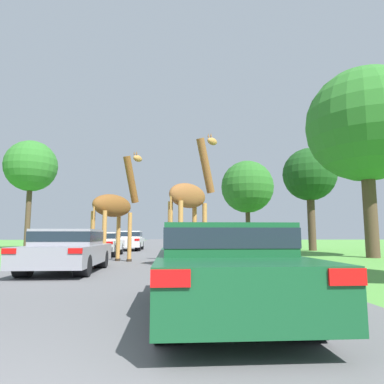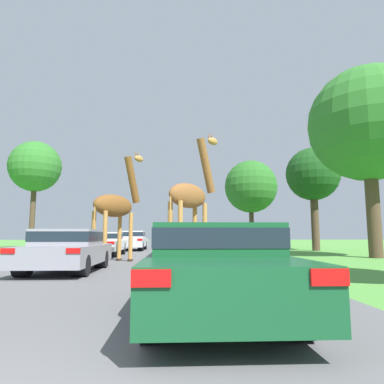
{
  "view_description": "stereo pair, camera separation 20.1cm",
  "coord_description": "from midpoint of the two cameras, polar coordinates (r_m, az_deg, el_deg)",
  "views": [
    {
      "loc": [
        0.93,
        -1.06,
        1.09
      ],
      "look_at": [
        1.74,
        11.19,
        2.64
      ],
      "focal_mm": 32.0,
      "sensor_mm": 36.0,
      "label": 1
    },
    {
      "loc": [
        1.13,
        -1.08,
        1.09
      ],
      "look_at": [
        1.74,
        11.19,
        2.64
      ],
      "focal_mm": 32.0,
      "sensor_mm": 36.0,
      "label": 2
    }
  ],
  "objects": [
    {
      "name": "car_queue_right",
      "position": [
        25.28,
        -10.59,
        -7.85
      ],
      "size": [
        1.81,
        4.48,
        1.38
      ],
      "color": "silver",
      "rests_on": "ground"
    },
    {
      "name": "tree_mid_field",
      "position": [
        32.09,
        9.02,
        0.83
      ],
      "size": [
        4.83,
        4.83,
        7.95
      ],
      "color": "#4C3828",
      "rests_on": "ground"
    },
    {
      "name": "car_queue_left",
      "position": [
        18.91,
        -15.13,
        -8.17
      ],
      "size": [
        1.88,
        4.38,
        1.23
      ],
      "color": "silver",
      "rests_on": "ground"
    },
    {
      "name": "tree_centre_back",
      "position": [
        19.62,
        26.57,
        9.89
      ],
      "size": [
        5.76,
        5.76,
        9.52
      ],
      "color": "#4C3828",
      "rests_on": "ground"
    },
    {
      "name": "car_far_ahead",
      "position": [
        23.29,
        0.43,
        -7.91
      ],
      "size": [
        1.91,
        4.04,
        1.49
      ],
      "color": "maroon",
      "rests_on": "ground"
    },
    {
      "name": "car_verge_right",
      "position": [
        10.99,
        -20.51,
        -8.9
      ],
      "size": [
        1.88,
        4.14,
        1.26
      ],
      "color": "gray",
      "rests_on": "ground"
    },
    {
      "name": "giraffe_companion",
      "position": [
        14.47,
        -13.09,
        -2.26
      ],
      "size": [
        2.01,
        2.66,
        4.86
      ],
      "rotation": [
        0.0,
        0.0,
        -0.59
      ],
      "color": "#B77F3D",
      "rests_on": "ground"
    },
    {
      "name": "car_lead_maroon",
      "position": [
        5.0,
        3.7,
        -12.0
      ],
      "size": [
        1.78,
        4.28,
        1.24
      ],
      "color": "#144C28",
      "rests_on": "ground"
    },
    {
      "name": "tree_right_cluster",
      "position": [
        26.04,
        18.79,
        2.65
      ],
      "size": [
        3.79,
        3.79,
        7.33
      ],
      "color": "#4C3828",
      "rests_on": "ground"
    },
    {
      "name": "tree_far_right",
      "position": [
        30.25,
        -25.43,
        3.85
      ],
      "size": [
        4.06,
        4.06,
        8.59
      ],
      "color": "#4C3828",
      "rests_on": "ground"
    },
    {
      "name": "road",
      "position": [
        31.11,
        -5.74,
        -9.15
      ],
      "size": [
        8.31,
        120.0,
        0.0
      ],
      "color": "#5B5B5E",
      "rests_on": "ground"
    },
    {
      "name": "giraffe_near_road",
      "position": [
        12.48,
        -0.59,
        -0.85
      ],
      "size": [
        2.17,
        2.21,
        5.14
      ],
      "rotation": [
        0.0,
        0.0,
        -0.77
      ],
      "color": "#B77F3D",
      "rests_on": "ground"
    }
  ]
}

